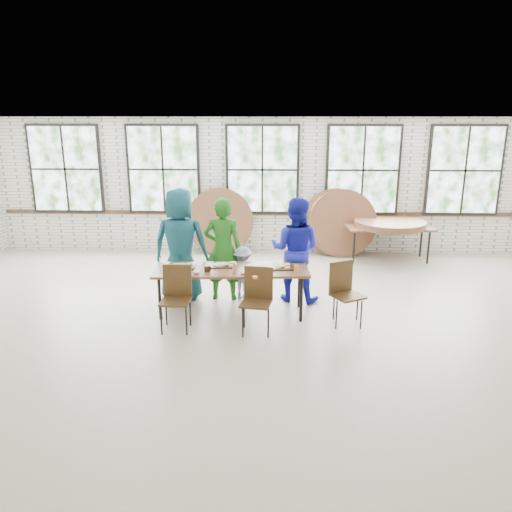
{
  "coord_description": "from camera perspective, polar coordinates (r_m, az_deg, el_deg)",
  "views": [
    {
      "loc": [
        0.25,
        -6.64,
        3.07
      ],
      "look_at": [
        0.0,
        0.4,
        1.05
      ],
      "focal_mm": 35.0,
      "sensor_mm": 36.0,
      "label": 1
    }
  ],
  "objects": [
    {
      "name": "room",
      "position": [
        11.15,
        0.74,
        9.6
      ],
      "size": [
        12.0,
        12.0,
        12.0
      ],
      "color": "#B5A390",
      "rests_on": "ground"
    },
    {
      "name": "dining_table",
      "position": [
        7.79,
        -2.82,
        -1.81
      ],
      "size": [
        2.44,
        0.93,
        0.74
      ],
      "rotation": [
        0.0,
        0.0,
        0.06
      ],
      "color": "brown",
      "rests_on": "ground"
    },
    {
      "name": "chair_near_left",
      "position": [
        7.39,
        -9.08,
        -4.09
      ],
      "size": [
        0.43,
        0.42,
        0.95
      ],
      "rotation": [
        0.0,
        0.0,
        -0.03
      ],
      "color": "#432D16",
      "rests_on": "ground"
    },
    {
      "name": "chair_near_right",
      "position": [
        7.21,
        0.15,
        -4.38
      ],
      "size": [
        0.49,
        0.47,
        0.95
      ],
      "rotation": [
        0.0,
        0.0,
        -0.18
      ],
      "color": "#432D16",
      "rests_on": "ground"
    },
    {
      "name": "chair_spare",
      "position": [
        7.6,
        10.05,
        -3.55
      ],
      "size": [
        0.57,
        0.56,
        0.95
      ],
      "rotation": [
        0.0,
        0.0,
        0.52
      ],
      "color": "#432D16",
      "rests_on": "ground"
    },
    {
      "name": "adult_teal",
      "position": [
        8.46,
        -8.6,
        1.32
      ],
      "size": [
        0.97,
        0.67,
        1.91
      ],
      "primitive_type": "imported",
      "rotation": [
        0.0,
        0.0,
        3.07
      ],
      "color": "#175753",
      "rests_on": "ground"
    },
    {
      "name": "adult_green",
      "position": [
        8.38,
        -3.8,
        0.78
      ],
      "size": [
        0.64,
        0.43,
        1.75
      ],
      "primitive_type": "imported",
      "rotation": [
        0.0,
        0.0,
        3.13
      ],
      "color": "#1F641A",
      "rests_on": "ground"
    },
    {
      "name": "toddler",
      "position": [
        8.47,
        -1.48,
        -1.95
      ],
      "size": [
        0.68,
        0.55,
        0.92
      ],
      "primitive_type": "imported",
      "rotation": [
        0.0,
        0.0,
        2.73
      ],
      "color": "#141B41",
      "rests_on": "ground"
    },
    {
      "name": "adult_blue",
      "position": [
        8.34,
        4.5,
        0.72
      ],
      "size": [
        1.01,
        0.88,
        1.76
      ],
      "primitive_type": "imported",
      "rotation": [
        0.0,
        0.0,
        2.86
      ],
      "color": "#181EA9",
      "rests_on": "ground"
    },
    {
      "name": "storage_table",
      "position": [
        11.06,
        14.99,
        3.0
      ],
      "size": [
        1.85,
        0.88,
        0.74
      ],
      "rotation": [
        0.0,
        0.0,
        0.07
      ],
      "color": "brown",
      "rests_on": "ground"
    },
    {
      "name": "tabletop_clutter",
      "position": [
        7.74,
        -2.22,
        -1.35
      ],
      "size": [
        2.05,
        0.63,
        0.11
      ],
      "color": "black",
      "rests_on": "dining_table"
    },
    {
      "name": "round_tops_stacked",
      "position": [
        11.04,
        15.04,
        3.6
      ],
      "size": [
        1.5,
        1.5,
        0.13
      ],
      "color": "brown",
      "rests_on": "storage_table"
    },
    {
      "name": "round_tops_leaning",
      "position": [
        11.11,
        4.92,
        3.8
      ],
      "size": [
        4.22,
        0.37,
        1.49
      ],
      "color": "brown",
      "rests_on": "ground"
    }
  ]
}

